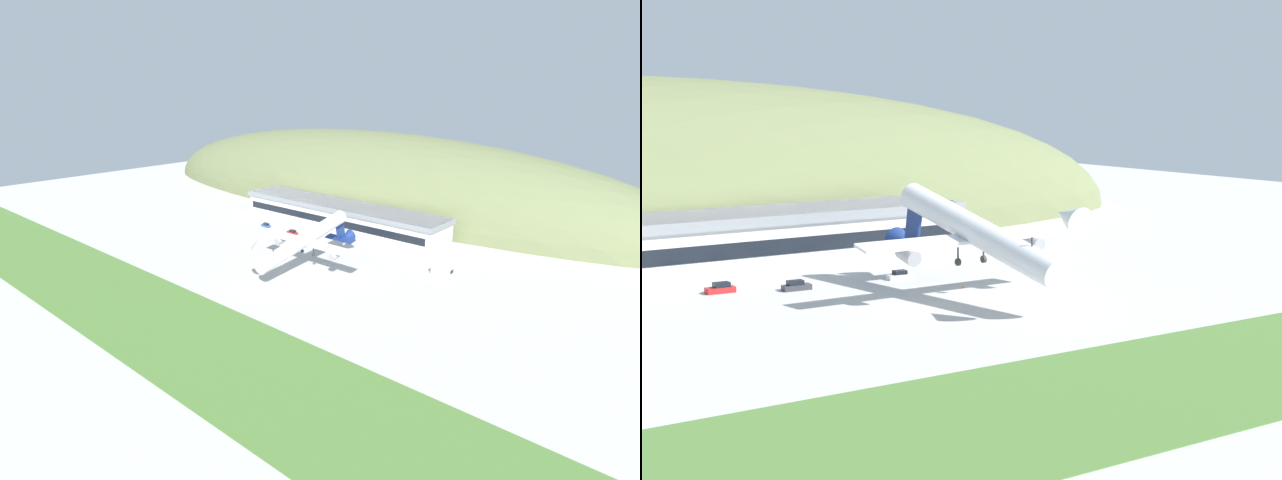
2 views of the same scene
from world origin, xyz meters
The scene contains 9 objects.
ground_plane centered at (0.00, 0.00, 0.00)m, with size 404.61×404.61×0.00m, color #B7B5AF.
grass_strip_foreground centered at (0.00, -46.95, 0.04)m, with size 364.15×31.18×0.08m, color #4C7533.
terminal_building centered at (-10.55, 45.75, 5.43)m, with size 89.87×17.44×9.59m.
cargo_airplane centered at (11.29, 1.68, 9.57)m, with size 37.25×46.91×13.64m.
service_car_0 centered at (-7.90, 21.65, 0.65)m, with size 4.48×1.97×1.56m.
service_car_1 centered at (9.92, 20.75, 0.59)m, with size 3.91×2.07×1.44m.
service_car_3 centered at (-18.25, 26.22, 0.67)m, with size 4.44×2.05×1.62m.
fuel_truck centered at (44.86, 25.15, 1.45)m, with size 6.36×2.45×3.01m.
traffic_cone_1 centered at (14.07, 8.55, 0.28)m, with size 0.52×0.52×0.58m.
Camera 2 is at (-78.13, -124.94, 31.14)m, focal length 60.00 mm.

